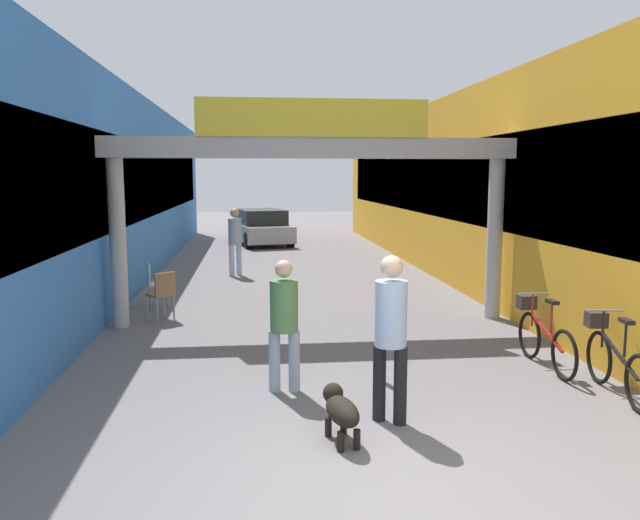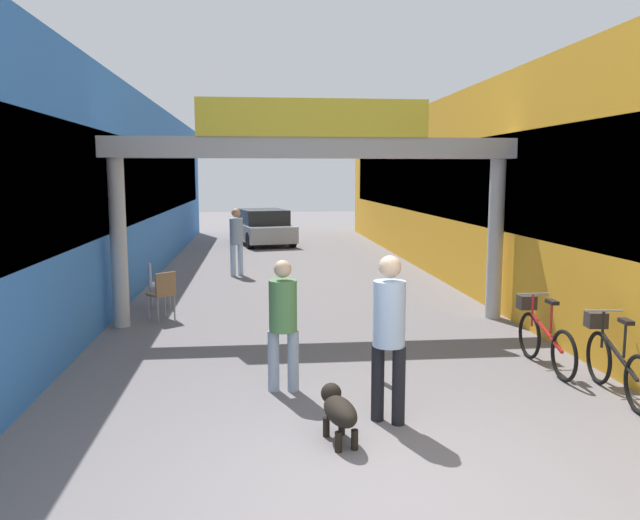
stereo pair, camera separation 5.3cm
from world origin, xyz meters
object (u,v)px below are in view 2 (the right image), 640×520
pedestrian_companion (283,317)px  bollard_post_metal (378,344)px  pedestrian_with_dog (389,327)px  pedestrian_carrying_crate (236,237)px  cafe_chair_aluminium_farther (155,281)px  cafe_chair_wood_nearer (163,291)px  bicycle_black_nearest (614,359)px  bicycle_red_second (542,336)px  parked_car_silver (262,227)px  dog_on_leash (338,409)px

pedestrian_companion → bollard_post_metal: bearing=13.0°
pedestrian_with_dog → pedestrian_carrying_crate: size_ratio=1.02×
cafe_chair_aluminium_farther → pedestrian_companion: bearing=-65.6°
pedestrian_carrying_crate → cafe_chair_aluminium_farther: 4.13m
cafe_chair_wood_nearer → cafe_chair_aluminium_farther: size_ratio=1.00×
bicycle_black_nearest → bollard_post_metal: bearing=163.5°
cafe_chair_wood_nearer → bicycle_red_second: bearing=-30.9°
bicycle_red_second → cafe_chair_wood_nearer: (-5.59, 3.35, 0.10)m
bicycle_red_second → parked_car_silver: size_ratio=0.39×
bicycle_red_second → cafe_chair_wood_nearer: bicycle_red_second is taller
cafe_chair_aluminium_farther → dog_on_leash: bearing=-67.0°
bollard_post_metal → bicycle_black_nearest: bearing=-16.5°
pedestrian_carrying_crate → parked_car_silver: bearing=84.4°
bicycle_black_nearest → cafe_chair_wood_nearer: bicycle_black_nearest is taller
cafe_chair_aluminium_farther → parked_car_silver: 11.63m
cafe_chair_wood_nearer → parked_car_silver: bearing=81.3°
pedestrian_with_dog → bicycle_red_second: pedestrian_with_dog is taller
parked_car_silver → bollard_post_metal: bearing=-85.4°
pedestrian_companion → bollard_post_metal: (1.22, 0.28, -0.44)m
pedestrian_with_dog → pedestrian_carrying_crate: (-1.90, 10.01, -0.02)m
bicycle_black_nearest → cafe_chair_aluminium_farther: bearing=138.0°
pedestrian_with_dog → cafe_chair_aluminium_farther: (-3.38, 6.19, -0.50)m
pedestrian_carrying_crate → bollard_post_metal: 8.90m
bicycle_red_second → bollard_post_metal: bearing=-171.8°
cafe_chair_wood_nearer → parked_car_silver: size_ratio=0.21×
pedestrian_companion → bicycle_red_second: (3.59, 0.62, -0.48)m
pedestrian_with_dog → bicycle_black_nearest: pedestrian_with_dog is taller
dog_on_leash → cafe_chair_aluminium_farther: bearing=113.0°
pedestrian_carrying_crate → bicycle_black_nearest: (4.77, -9.44, -0.58)m
dog_on_leash → bicycle_black_nearest: (3.46, 0.98, 0.11)m
pedestrian_carrying_crate → bicycle_red_second: pedestrian_carrying_crate is taller
bollard_post_metal → pedestrian_with_dog: bearing=-96.4°
bicycle_black_nearest → parked_car_silver: size_ratio=0.39×
pedestrian_carrying_crate → parked_car_silver: 7.63m
pedestrian_companion → cafe_chair_wood_nearer: (-2.01, 3.98, -0.38)m
pedestrian_with_dog → parked_car_silver: bearing=93.7°
dog_on_leash → cafe_chair_wood_nearer: 6.02m
pedestrian_carrying_crate → bicycle_black_nearest: pedestrian_carrying_crate is taller
pedestrian_companion → bicycle_red_second: bearing=9.9°
bollard_post_metal → cafe_chair_aluminium_farther: size_ratio=1.06×
bollard_post_metal → cafe_chair_wood_nearer: bollard_post_metal is taller
bicycle_black_nearest → bicycle_red_second: size_ratio=1.00×
parked_car_silver → bicycle_black_nearest: bearing=-76.7°
pedestrian_with_dog → bicycle_black_nearest: (2.87, 0.56, -0.60)m
pedestrian_companion → cafe_chair_aluminium_farther: bearing=114.4°
bicycle_red_second → cafe_chair_aluminium_farther: bearing=142.8°
bollard_post_metal → cafe_chair_wood_nearer: 4.91m
dog_on_leash → cafe_chair_aluminium_farther: 7.17m
pedestrian_companion → bollard_post_metal: 1.33m
bicycle_red_second → pedestrian_carrying_crate: bearing=118.0°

